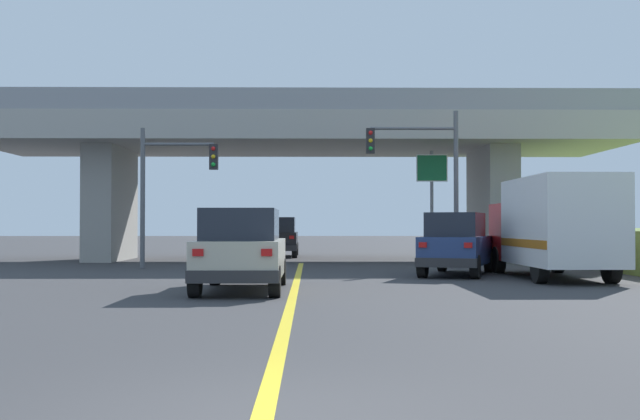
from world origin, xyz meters
TOP-DOWN VIEW (x-y plane):
  - ground at (0.00, 29.67)m, footprint 160.00×160.00m
  - overpass_bridge at (0.00, 29.67)m, footprint 29.06×8.56m
  - lane_divider_stripe at (0.00, 13.35)m, footprint 0.20×26.70m
  - suv_lead at (-1.29, 12.73)m, footprint 2.05×4.80m
  - suv_crossing at (5.15, 18.75)m, footprint 3.26×4.96m
  - box_truck at (7.78, 17.08)m, footprint 2.33×6.96m
  - sedan_oncoming at (-1.21, 33.59)m, footprint 1.89×4.65m
  - traffic_signal_nearside at (4.80, 22.97)m, footprint 3.51×0.36m
  - traffic_signal_farside at (-4.94, 22.90)m, footprint 2.92×0.36m
  - highway_sign at (5.71, 27.43)m, footprint 1.36×0.17m

SIDE VIEW (x-z plane):
  - ground at x=0.00m, z-range 0.00..0.00m
  - lane_divider_stripe at x=0.00m, z-range 0.00..0.01m
  - suv_crossing at x=5.15m, z-range 0.00..2.02m
  - sedan_oncoming at x=-1.21m, z-range 0.00..2.02m
  - suv_lead at x=-1.29m, z-range 0.01..2.03m
  - box_truck at x=7.78m, z-range 0.08..3.11m
  - traffic_signal_farside at x=-4.94m, z-range 0.73..6.02m
  - highway_sign at x=5.71m, z-range 1.10..5.97m
  - traffic_signal_nearside at x=4.80m, z-range 0.83..6.81m
  - overpass_bridge at x=0.00m, z-range 1.57..8.87m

